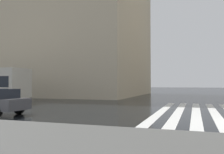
% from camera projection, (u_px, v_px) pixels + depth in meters
% --- Properties ---
extents(zebra_crossing, '(13.00, 6.50, 0.01)m').
position_uv_depth(zebra_crossing, '(214.00, 113.00, 14.17)').
color(zebra_crossing, silver).
rests_on(zebra_crossing, ground_plane).
extents(haussmann_block_mid, '(19.92, 23.02, 25.18)m').
position_uv_depth(haussmann_block_mid, '(67.00, 16.00, 38.48)').
color(haussmann_block_mid, beige).
rests_on(haussmann_block_mid, ground_plane).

